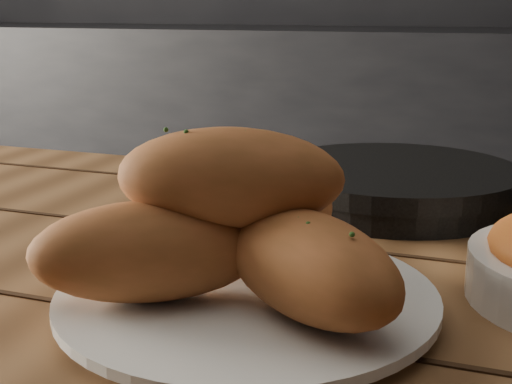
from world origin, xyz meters
The scene contains 5 objects.
counter centered at (0.00, 1.70, 0.45)m, with size 2.80×0.60×0.90m, color black.
table centered at (0.70, -0.17, 0.65)m, with size 1.57×0.83×0.75m.
plate centered at (0.73, -0.24, 0.76)m, with size 0.29×0.29×0.02m.
bread_rolls centered at (0.73, -0.24, 0.82)m, with size 0.30×0.27×0.12m.
skillet centered at (0.79, 0.11, 0.77)m, with size 0.41×0.29×0.05m.
Camera 1 is at (0.91, -0.71, 0.98)m, focal length 50.00 mm.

